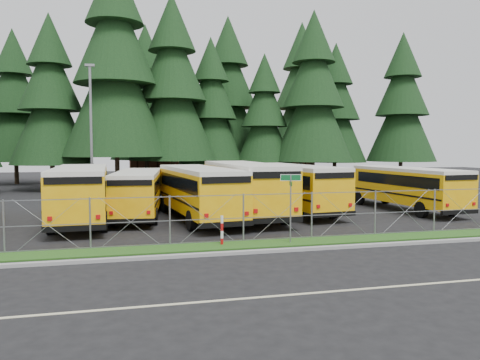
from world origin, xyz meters
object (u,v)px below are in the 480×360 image
bus_2 (81,195)px  bus_6 (290,189)px  light_standard (91,126)px  striped_bollard (222,231)px  bus_5 (243,190)px  street_sign (291,194)px  bus_3 (139,194)px  bus_east (404,189)px  bus_4 (197,194)px

bus_2 → bus_6: bearing=3.9°
light_standard → striped_bollard: bearing=-72.6°
bus_5 → bus_6: (3.13, 1.00, -0.09)m
bus_6 → street_sign: bearing=-116.4°
bus_5 → striped_bollard: size_ratio=9.58×
bus_3 → bus_east: 16.01m
bus_2 → street_sign: bearing=-43.0°
bus_6 → bus_east: bearing=-14.2°
bus_4 → bus_3: bearing=142.9°
bus_4 → bus_east: bus_4 is taller
street_sign → striped_bollard: bearing=174.4°
bus_2 → bus_6: size_ratio=1.02×
bus_4 → bus_5: size_ratio=0.94×
bus_5 → bus_east: bearing=-1.7°
striped_bollard → light_standard: size_ratio=0.12×
bus_3 → street_sign: 10.55m
bus_3 → bus_east: bearing=3.0°
bus_east → light_standard: light_standard is taller
bus_east → bus_6: bearing=168.2°
bus_5 → bus_6: size_ratio=1.06×
bus_5 → bus_6: bearing=15.8°
light_standard → bus_2: bearing=-89.0°
bus_6 → light_standard: bearing=131.0°
bus_3 → bus_5: (5.74, -1.09, 0.22)m
bus_3 → bus_2: bearing=-150.8°
bus_east → bus_3: bearing=172.1°
bus_3 → light_standard: 12.08m
bus_4 → light_standard: (-6.15, 12.69, 4.09)m
bus_east → bus_4: bearing=179.2°
street_sign → bus_2: bearing=138.5°
bus_3 → street_sign: (5.71, -8.84, 0.74)m
bus_east → striped_bollard: (-13.03, -7.53, -0.72)m
bus_2 → bus_3: size_ratio=1.12×
bus_6 → striped_bollard: bus_6 is taller
bus_2 → bus_6: (11.79, 1.12, -0.02)m
bus_4 → bus_east: bearing=-2.7°
bus_2 → striped_bollard: bearing=-52.9°
striped_bollard → light_standard: light_standard is taller
striped_bollard → bus_east: bearing=30.0°
bus_east → striped_bollard: bearing=-154.2°
bus_5 → street_sign: bus_5 is taller
bus_2 → bus_4: bearing=-7.3°
bus_5 → bus_6: 3.29m
bus_east → street_sign: bearing=-146.9°
striped_bollard → bus_3: bearing=109.0°
bus_5 → bus_east: (10.24, 0.05, -0.19)m
bus_4 → street_sign: bus_4 is taller
bus_4 → light_standard: light_standard is taller
bus_2 → bus_east: bearing=-1.0°
bus_4 → bus_6: bus_6 is taller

